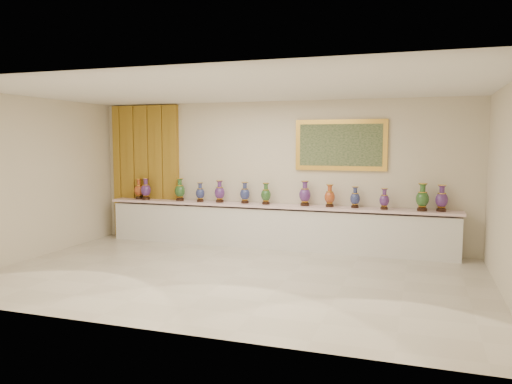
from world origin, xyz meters
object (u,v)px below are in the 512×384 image
vase_1 (146,190)px  vase_2 (180,191)px  vase_0 (139,190)px  counter (273,227)px

vase_1 → vase_2: bearing=3.4°
vase_1 → vase_0: bearing=166.3°
vase_1 → counter: bearing=0.9°
counter → vase_1: (-2.91, -0.04, 0.68)m
vase_0 → vase_1: bearing=-13.7°
counter → vase_2: size_ratio=14.92×
vase_1 → vase_2: vase_2 is taller
vase_0 → vase_2: 1.01m
vase_1 → vase_2: size_ratio=0.99×
counter → vase_0: vase_0 is taller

